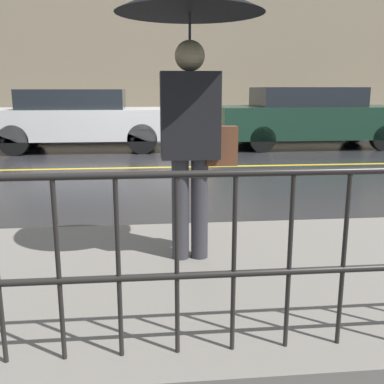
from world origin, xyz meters
TOP-DOWN VIEW (x-y plane):
  - ground_plane at (0.00, 0.00)m, footprint 80.00×80.00m
  - sidewalk_near at (0.00, -5.24)m, footprint 28.00×2.52m
  - sidewalk_far at (0.00, 4.92)m, footprint 28.00×1.87m
  - lane_marking at (0.00, 0.00)m, footprint 25.20×0.12m
  - building_storefront at (0.00, 6.00)m, footprint 28.00×0.30m
  - railing_foreground at (-0.00, -6.25)m, footprint 12.00×0.04m
  - pedestrian at (0.34, -4.93)m, footprint 1.08×1.08m
  - car_white at (-1.54, 2.71)m, footprint 4.54×1.82m
  - car_dark_green at (4.12, 2.71)m, footprint 4.77×1.86m

SIDE VIEW (x-z plane):
  - ground_plane at x=0.00m, z-range 0.00..0.00m
  - lane_marking at x=0.00m, z-range 0.00..0.01m
  - sidewalk_near at x=0.00m, z-range 0.00..0.11m
  - sidewalk_far at x=0.00m, z-range 0.00..0.11m
  - railing_foreground at x=0.00m, z-range 0.22..1.18m
  - car_white at x=-1.54m, z-range 0.03..1.46m
  - car_dark_green at x=4.12m, z-range 0.02..1.50m
  - pedestrian at x=0.34m, z-range 0.74..2.84m
  - building_storefront at x=0.00m, z-range 0.00..6.38m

